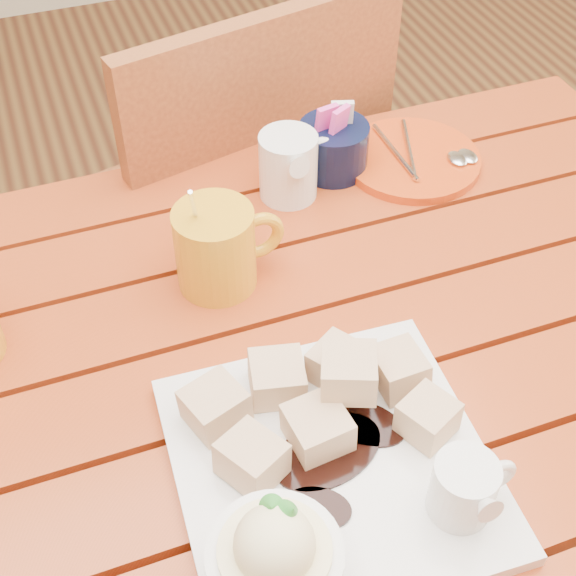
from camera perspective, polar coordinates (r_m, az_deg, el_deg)
name	(u,v)px	position (r m, az deg, el deg)	size (l,w,h in m)	color
table	(289,418)	(0.95, 0.08, -9.20)	(1.20, 0.79, 0.75)	#913612
dessert_plate	(323,476)	(0.74, 2.47, -13.19)	(0.30, 0.30, 0.12)	white
coffee_mug_right	(218,247)	(0.91, -5.02, 2.95)	(0.13, 0.09, 0.15)	orange
cream_pitcher	(290,164)	(1.03, 0.17, 8.78)	(0.11, 0.09, 0.09)	white
sugar_caddy	(333,147)	(1.09, 3.25, 10.00)	(0.09, 0.09, 0.10)	black
orange_saucer	(413,159)	(1.13, 8.88, 9.05)	(0.19, 0.19, 0.02)	#CF4112
chair_far	(234,213)	(1.39, -3.86, 5.32)	(0.53, 0.53, 0.93)	brown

